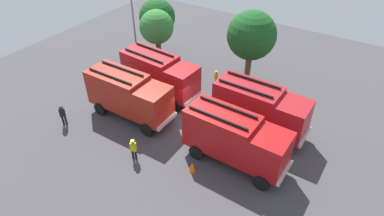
% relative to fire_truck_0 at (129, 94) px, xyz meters
% --- Properties ---
extents(ground_plane, '(46.22, 46.22, 0.00)m').
position_rel_fire_truck_0_xyz_m(ground_plane, '(4.65, 1.98, -2.15)').
color(ground_plane, '#423F44').
extents(fire_truck_0, '(7.22, 2.80, 3.88)m').
position_rel_fire_truck_0_xyz_m(fire_truck_0, '(0.00, 0.00, 0.00)').
color(fire_truck_0, maroon).
rests_on(fire_truck_0, ground).
extents(fire_truck_1, '(7.24, 2.86, 3.88)m').
position_rel_fire_truck_0_xyz_m(fire_truck_1, '(9.38, -0.07, 0.00)').
color(fire_truck_1, '#A81213').
rests_on(fire_truck_1, ground).
extents(fire_truck_2, '(7.34, 3.13, 3.88)m').
position_rel_fire_truck_0_xyz_m(fire_truck_2, '(0.09, 3.87, 0.00)').
color(fire_truck_2, '#A2181D').
rests_on(fire_truck_2, ground).
extents(fire_truck_3, '(7.23, 2.83, 3.88)m').
position_rel_fire_truck_0_xyz_m(fire_truck_3, '(9.40, 3.97, 0.00)').
color(fire_truck_3, maroon).
rests_on(fire_truck_3, ground).
extents(firefighter_0, '(0.48, 0.39, 1.71)m').
position_rel_fire_truck_0_xyz_m(firefighter_0, '(3.48, -3.64, -1.19)').
color(firefighter_0, black).
rests_on(firefighter_0, ground).
extents(firefighter_1, '(0.46, 0.47, 1.79)m').
position_rel_fire_truck_0_xyz_m(firefighter_1, '(-3.72, -3.72, -1.14)').
color(firefighter_1, black).
rests_on(firefighter_1, ground).
extents(firefighter_2, '(0.42, 0.29, 1.79)m').
position_rel_fire_truck_0_xyz_m(firefighter_2, '(-2.19, 7.05, -1.14)').
color(firefighter_2, black).
rests_on(firefighter_2, ground).
extents(firefighter_3, '(0.46, 0.47, 1.60)m').
position_rel_fire_truck_0_xyz_m(firefighter_3, '(3.62, 7.66, -1.27)').
color(firefighter_3, black).
rests_on(firefighter_3, ground).
extents(tree_0, '(3.75, 3.75, 5.81)m').
position_rel_fire_truck_0_xyz_m(tree_0, '(-5.15, 10.51, 1.76)').
color(tree_0, brown).
rests_on(tree_0, ground).
extents(tree_1, '(3.44, 3.44, 5.33)m').
position_rel_fire_truck_0_xyz_m(tree_1, '(-4.10, 9.02, 1.44)').
color(tree_1, brown).
rests_on(tree_1, ground).
extents(tree_2, '(4.39, 4.39, 6.81)m').
position_rel_fire_truck_0_xyz_m(tree_2, '(5.59, 10.20, 2.43)').
color(tree_2, brown).
rests_on(tree_2, ground).
extents(traffic_cone_0, '(0.48, 0.48, 0.68)m').
position_rel_fire_truck_0_xyz_m(traffic_cone_0, '(7.40, 1.72, -1.81)').
color(traffic_cone_0, '#F2600C').
rests_on(traffic_cone_0, ground).
extents(traffic_cone_1, '(0.52, 0.52, 0.74)m').
position_rel_fire_truck_0_xyz_m(traffic_cone_1, '(7.49, -2.39, -1.78)').
color(traffic_cone_1, '#F2600C').
rests_on(traffic_cone_1, ground).
extents(lamppost, '(0.36, 0.36, 6.78)m').
position_rel_fire_truck_0_xyz_m(lamppost, '(-5.89, 7.70, 1.81)').
color(lamppost, slate).
rests_on(lamppost, ground).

